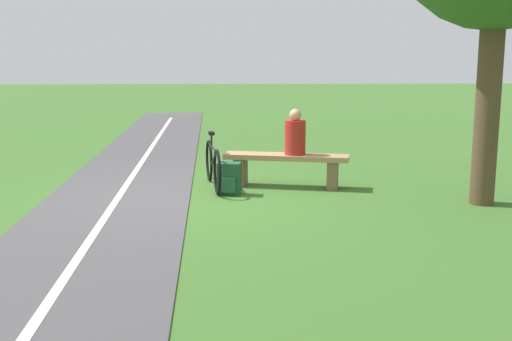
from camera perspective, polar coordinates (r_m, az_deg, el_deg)
name	(u,v)px	position (r m, az deg, el deg)	size (l,w,h in m)	color
ground_plane	(195,196)	(9.06, -5.67, -2.40)	(80.00, 80.00, 0.00)	#3D6B28
paved_path	(48,304)	(5.43, -18.69, -11.64)	(2.06, 36.00, 0.02)	#4C494C
path_centre_line	(48,303)	(5.43, -18.70, -11.54)	(0.10, 32.00, 0.00)	silver
bench	(286,164)	(9.63, 2.80, 0.59)	(1.98, 0.83, 0.52)	#A88456
person_seated	(295,135)	(9.54, 3.64, 3.28)	(0.39, 0.39, 0.71)	#B2231E
bicycle	(213,165)	(9.60, -4.00, 0.54)	(0.29, 1.74, 0.86)	black
backpack	(229,179)	(9.11, -2.50, -0.79)	(0.37, 0.32, 0.48)	#1E4C2D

